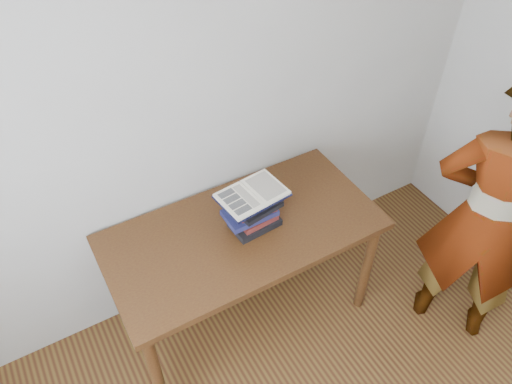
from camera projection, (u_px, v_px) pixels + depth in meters
desk at (243, 242)px, 2.57m from camera, size 1.39×0.70×0.75m
book_stack at (254, 211)px, 2.46m from camera, size 0.28×0.20×0.19m
open_book at (252, 195)px, 2.40m from camera, size 0.34×0.26×0.03m
reader at (488, 220)px, 2.44m from camera, size 0.68×0.72×1.65m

